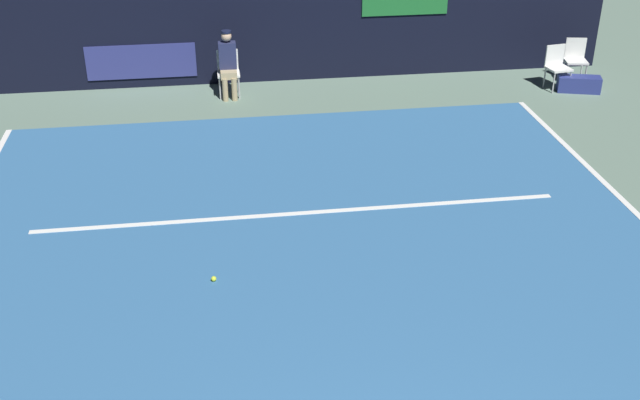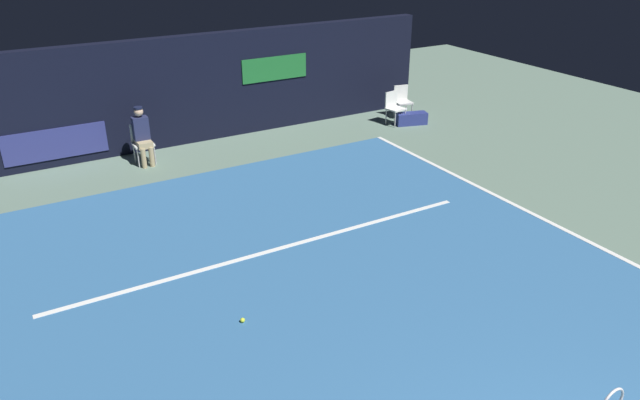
{
  "view_description": "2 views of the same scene",
  "coord_description": "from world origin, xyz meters",
  "px_view_note": "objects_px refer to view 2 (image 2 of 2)",
  "views": [
    {
      "loc": [
        -1.14,
        -2.84,
        5.47
      ],
      "look_at": [
        0.09,
        5.64,
        0.92
      ],
      "focal_mm": 43.74,
      "sensor_mm": 36.0,
      "label": 1
    },
    {
      "loc": [
        -3.8,
        -1.11,
        5.13
      ],
      "look_at": [
        0.57,
        6.45,
        1.02
      ],
      "focal_mm": 33.99,
      "sensor_mm": 36.0,
      "label": 2
    }
  ],
  "objects_px": {
    "tennis_ball": "(243,320)",
    "equipment_bag": "(411,119)",
    "courtside_chair_far": "(402,100)",
    "line_judge_on_chair": "(142,135)",
    "courtside_chair_near": "(394,106)"
  },
  "relations": [
    {
      "from": "line_judge_on_chair",
      "to": "tennis_ball",
      "type": "relative_size",
      "value": 19.41
    },
    {
      "from": "courtside_chair_far",
      "to": "tennis_ball",
      "type": "xyz_separation_m",
      "value": [
        -7.67,
        -6.54,
        -0.46
      ]
    },
    {
      "from": "courtside_chair_near",
      "to": "tennis_ball",
      "type": "height_order",
      "value": "courtside_chair_near"
    },
    {
      "from": "line_judge_on_chair",
      "to": "tennis_ball",
      "type": "bearing_deg",
      "value": -94.13
    },
    {
      "from": "courtside_chair_near",
      "to": "courtside_chair_far",
      "type": "distance_m",
      "value": 0.7
    },
    {
      "from": "tennis_ball",
      "to": "equipment_bag",
      "type": "bearing_deg",
      "value": 38.12
    },
    {
      "from": "tennis_ball",
      "to": "equipment_bag",
      "type": "distance_m",
      "value": 9.53
    },
    {
      "from": "courtside_chair_far",
      "to": "equipment_bag",
      "type": "bearing_deg",
      "value": -104.97
    },
    {
      "from": "line_judge_on_chair",
      "to": "courtside_chair_near",
      "type": "height_order",
      "value": "line_judge_on_chair"
    },
    {
      "from": "courtside_chair_near",
      "to": "equipment_bag",
      "type": "bearing_deg",
      "value": -33.54
    },
    {
      "from": "line_judge_on_chair",
      "to": "courtside_chair_far",
      "type": "distance_m",
      "value": 7.2
    },
    {
      "from": "equipment_bag",
      "to": "tennis_ball",
      "type": "bearing_deg",
      "value": -125.57
    },
    {
      "from": "courtside_chair_near",
      "to": "tennis_ball",
      "type": "distance_m",
      "value": 9.4
    },
    {
      "from": "courtside_chair_far",
      "to": "line_judge_on_chair",
      "type": "bearing_deg",
      "value": 179.37
    },
    {
      "from": "line_judge_on_chair",
      "to": "equipment_bag",
      "type": "height_order",
      "value": "line_judge_on_chair"
    }
  ]
}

